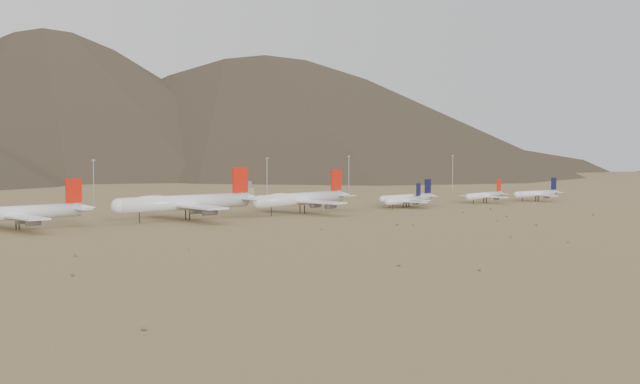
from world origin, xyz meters
TOP-DOWN VIEW (x-y plane):
  - ground at (0.00, 0.00)m, footprint 3000.00×3000.00m
  - widebody_west at (-127.04, 29.91)m, footprint 66.87×51.98m
  - widebody_centre at (-51.38, 30.89)m, footprint 78.31×60.45m
  - widebody_east at (11.74, 32.35)m, footprint 69.10×54.46m
  - narrowbody_a at (76.15, 29.90)m, footprint 36.80×27.39m
  - narrowbody_b at (83.88, 36.56)m, footprint 43.54×31.46m
  - narrowbody_c at (137.28, 31.54)m, footprint 40.05×29.50m
  - narrowbody_d at (174.23, 25.98)m, footprint 40.83×29.19m
  - control_tower at (30.00, 120.00)m, footprint 8.00×8.00m
  - mast_west at (-59.48, 124.75)m, footprint 2.00×0.60m
  - mast_centre at (43.51, 117.30)m, footprint 2.00×0.60m
  - mast_east at (119.25, 138.75)m, footprint 2.00×0.60m
  - mast_far_east at (191.97, 117.66)m, footprint 2.00×0.60m
  - desert_scrub at (-10.58, -83.13)m, footprint 445.97×176.26m

SIDE VIEW (x-z plane):
  - ground at x=0.00m, z-range 0.00..0.00m
  - desert_scrub at x=-10.58m, z-range -0.11..0.70m
  - narrowbody_a at x=76.15m, z-range -2.21..10.38m
  - narrowbody_c at x=137.28m, z-range -2.36..11.09m
  - narrowbody_d at x=174.23m, z-range -2.36..11.10m
  - narrowbody_b at x=83.88m, z-range -2.52..11.86m
  - control_tower at x=30.00m, z-range -0.68..11.32m
  - widebody_west at x=-127.04m, z-range -3.09..16.84m
  - widebody_east at x=11.74m, z-range -3.25..17.68m
  - widebody_centre at x=-51.38m, z-range -3.61..19.65m
  - mast_west at x=-59.48m, z-range 1.35..27.05m
  - mast_centre at x=43.51m, z-range 1.35..27.05m
  - mast_east at x=119.25m, z-range 1.35..27.05m
  - mast_far_east at x=191.97m, z-range 1.35..27.05m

